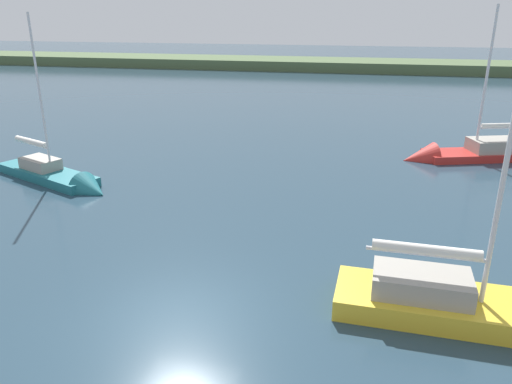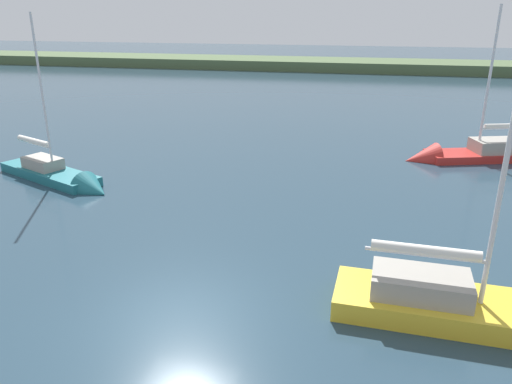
# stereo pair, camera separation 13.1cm
# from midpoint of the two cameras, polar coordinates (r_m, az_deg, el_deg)

# --- Properties ---
(ground_plane) EXTENTS (200.00, 200.00, 0.00)m
(ground_plane) POSITION_cam_midpoint_polar(r_m,az_deg,el_deg) (12.85, -9.07, -13.82)
(ground_plane) COLOR #263D4C
(far_shoreline) EXTENTS (180.00, 8.00, 2.40)m
(far_shoreline) POSITION_cam_midpoint_polar(r_m,az_deg,el_deg) (65.37, 8.62, 13.76)
(far_shoreline) COLOR #4C603D
(far_shoreline) RESTS_ON ground_plane
(sailboat_mid_channel) EXTENTS (7.25, 3.82, 8.26)m
(sailboat_mid_channel) POSITION_cam_midpoint_polar(r_m,az_deg,el_deg) (27.26, 22.54, 3.82)
(sailboat_mid_channel) COLOR #B22823
(sailboat_mid_channel) RESTS_ON ground_plane
(sailboat_inner_slip) EXTENTS (7.23, 2.22, 8.57)m
(sailboat_inner_slip) POSITION_cam_midpoint_polar(r_m,az_deg,el_deg) (13.62, 25.99, -12.79)
(sailboat_inner_slip) COLOR gold
(sailboat_inner_slip) RESTS_ON ground_plane
(sailboat_outer_mooring) EXTENTS (6.68, 3.98, 7.75)m
(sailboat_outer_mooring) POSITION_cam_midpoint_polar(r_m,az_deg,el_deg) (23.42, -21.83, 1.38)
(sailboat_outer_mooring) COLOR #1E6B75
(sailboat_outer_mooring) RESTS_ON ground_plane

